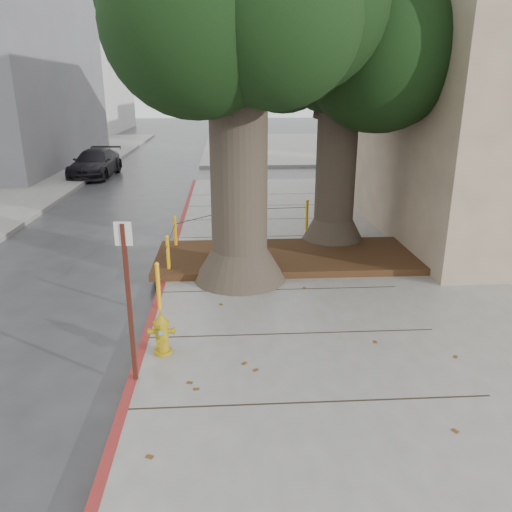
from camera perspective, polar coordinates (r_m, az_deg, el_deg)
The scene contains 14 objects.
ground at distance 8.77m, azimuth 0.74°, elevation -9.82°, with size 140.00×140.00×0.00m, color #28282B.
sidewalk_far at distance 38.48m, azimuth 6.46°, elevation 12.36°, with size 16.00×20.00×0.15m, color slate.
curb_red at distance 11.07m, azimuth -10.64°, elevation -3.46°, with size 0.14×26.00×0.16m, color maroon.
planter_bed at distance 12.33m, azimuth 3.56°, elevation -0.09°, with size 6.40×2.60×0.16m, color black.
building_far_white at distance 55.29m, azimuth -22.35°, elevation 20.75°, with size 12.00×18.00×15.00m, color silver.
building_side_white at distance 37.56m, azimuth 23.83°, elevation 17.60°, with size 10.00×10.00×9.00m, color silver.
tree_near at distance 10.60m, azimuth -0.23°, elevation 25.17°, with size 4.50×3.80×7.68m.
tree_far at distance 13.43m, azimuth 11.15°, elevation 21.88°, with size 4.50×3.80×7.17m.
bollard_ring at distance 12.57m, azimuth -4.69°, elevation 2.31°, with size 3.79×5.39×0.95m.
fire_hydrant at distance 8.11m, azimuth -10.72°, elevation -8.71°, with size 0.37×0.33×0.71m.
signpost at distance 7.09m, azimuth -14.37°, elevation -4.24°, with size 0.24×0.06×2.37m.
car_silver at distance 28.56m, azimuth 11.28°, elevation 11.02°, with size 1.38×3.42×1.17m, color #B8B8BE.
car_red at distance 27.32m, azimuth 17.33°, elevation 10.11°, with size 1.14×3.26×1.07m, color maroon.
car_dark at distance 26.41m, azimuth -17.90°, elevation 10.06°, with size 1.84×4.52×1.31m, color black.
Camera 1 is at (-0.59, -7.69, 4.17)m, focal length 35.00 mm.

